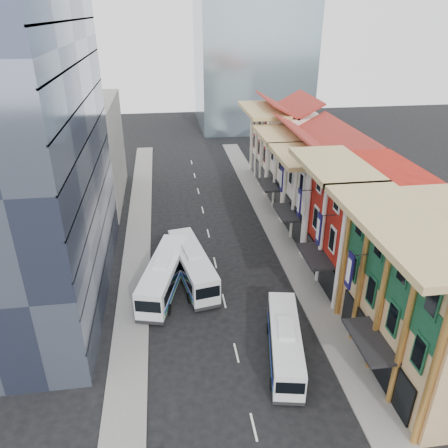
{
  "coord_description": "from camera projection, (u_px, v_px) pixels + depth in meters",
  "views": [
    {
      "loc": [
        -4.72,
        -18.4,
        24.74
      ],
      "look_at": [
        0.82,
        20.91,
        5.16
      ],
      "focal_mm": 35.0,
      "sensor_mm": 36.0,
      "label": 1
    }
  ],
  "objects": [
    {
      "name": "shophouse_cream_near",
      "position": [
        329.0,
        197.0,
        50.94
      ],
      "size": [
        8.0,
        9.0,
        10.0
      ],
      "primitive_type": "cube",
      "color": "white",
      "rests_on": "ground"
    },
    {
      "name": "sidewalk_left",
      "position": [
        136.0,
        268.0,
        46.31
      ],
      "size": [
        3.0,
        90.0,
        0.15
      ],
      "primitive_type": "cube",
      "color": "slate",
      "rests_on": "ground"
    },
    {
      "name": "sidewalk_right",
      "position": [
        291.0,
        256.0,
        48.44
      ],
      "size": [
        3.0,
        90.0,
        0.15
      ],
      "primitive_type": "cube",
      "color": "slate",
      "rests_on": "ground"
    },
    {
      "name": "ground",
      "position": [
        257.0,
        440.0,
        27.87
      ],
      "size": [
        200.0,
        200.0,
        0.0
      ],
      "primitive_type": "plane",
      "color": "black",
      "rests_on": "ground"
    },
    {
      "name": "bus_left_far",
      "position": [
        192.0,
        265.0,
        43.61
      ],
      "size": [
        4.54,
        11.36,
        3.55
      ],
      "primitive_type": null,
      "rotation": [
        0.0,
        0.0,
        0.18
      ],
      "color": "silver",
      "rests_on": "ground"
    },
    {
      "name": "shophouse_cream_mid",
      "position": [
        305.0,
        172.0,
        58.94
      ],
      "size": [
        8.0,
        9.0,
        10.0
      ],
      "primitive_type": "cube",
      "color": "white",
      "rests_on": "ground"
    },
    {
      "name": "bus_right",
      "position": [
        285.0,
        342.0,
        33.8
      ],
      "size": [
        4.11,
        10.02,
        3.13
      ],
      "primitive_type": null,
      "rotation": [
        0.0,
        0.0,
        -0.19
      ],
      "color": "silver",
      "rests_on": "ground"
    },
    {
      "name": "bus_left_near",
      "position": [
        164.0,
        275.0,
        41.99
      ],
      "size": [
        5.39,
        11.45,
        3.58
      ],
      "primitive_type": null,
      "rotation": [
        0.0,
        0.0,
        -0.26
      ],
      "color": "white",
      "rests_on": "ground"
    },
    {
      "name": "shophouse_red",
      "position": [
        365.0,
        225.0,
        42.07
      ],
      "size": [
        8.0,
        10.0,
        12.0
      ],
      "primitive_type": "cube",
      "color": "#A81E13",
      "rests_on": "ground"
    },
    {
      "name": "office_tower",
      "position": [
        14.0,
        141.0,
        35.98
      ],
      "size": [
        12.0,
        26.0,
        30.0
      ],
      "primitive_type": "cube",
      "color": "#414B67",
      "rests_on": "ground"
    },
    {
      "name": "office_block_far",
      "position": [
        82.0,
        153.0,
        60.07
      ],
      "size": [
        10.0,
        18.0,
        14.0
      ],
      "primitive_type": "cube",
      "color": "gray",
      "rests_on": "ground"
    },
    {
      "name": "shophouse_tan",
      "position": [
        436.0,
        299.0,
        31.41
      ],
      "size": [
        8.0,
        14.0,
        12.0
      ],
      "primitive_type": "cube",
      "color": "tan",
      "rests_on": "ground"
    },
    {
      "name": "shophouse_cream_far",
      "position": [
        285.0,
        146.0,
        68.04
      ],
      "size": [
        8.0,
        12.0,
        11.0
      ],
      "primitive_type": "cube",
      "color": "white",
      "rests_on": "ground"
    }
  ]
}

